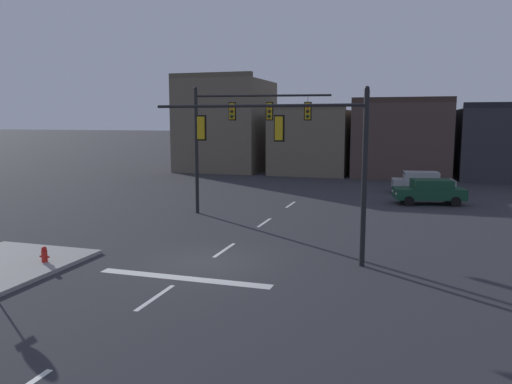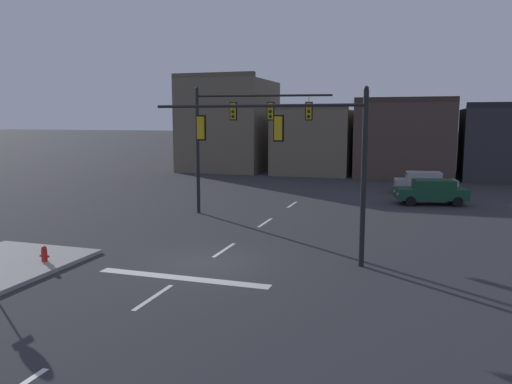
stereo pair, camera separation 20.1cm
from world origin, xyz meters
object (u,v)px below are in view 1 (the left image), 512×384
at_px(signal_mast_near_side, 297,145).
at_px(fire_hydrant, 45,257).
at_px(car_lot_middle, 430,191).
at_px(signal_mast_far_side, 238,126).
at_px(car_lot_nearside, 422,182).

bearing_deg(signal_mast_near_side, fire_hydrant, -157.74).
xyz_separation_m(car_lot_middle, fire_hydrant, (-14.20, -19.07, -0.53)).
bearing_deg(signal_mast_far_side, car_lot_nearside, 49.40).
height_order(car_lot_nearside, car_lot_middle, same).
bearing_deg(fire_hydrant, car_lot_middle, 53.32).
distance_m(signal_mast_near_side, fire_hydrant, 10.45).
xyz_separation_m(signal_mast_near_side, fire_hydrant, (-8.87, -3.63, -4.18)).
bearing_deg(signal_mast_near_side, car_lot_middle, 70.94).
xyz_separation_m(car_lot_nearside, car_lot_middle, (0.39, -4.97, 0.00)).
distance_m(signal_mast_near_side, car_lot_nearside, 21.32).
relative_size(signal_mast_near_side, signal_mast_far_side, 1.11).
bearing_deg(fire_hydrant, signal_mast_far_side, 73.73).
height_order(signal_mast_near_side, fire_hydrant, signal_mast_near_side).
bearing_deg(signal_mast_far_side, fire_hydrant, -106.27).
bearing_deg(car_lot_middle, signal_mast_near_side, -109.06).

